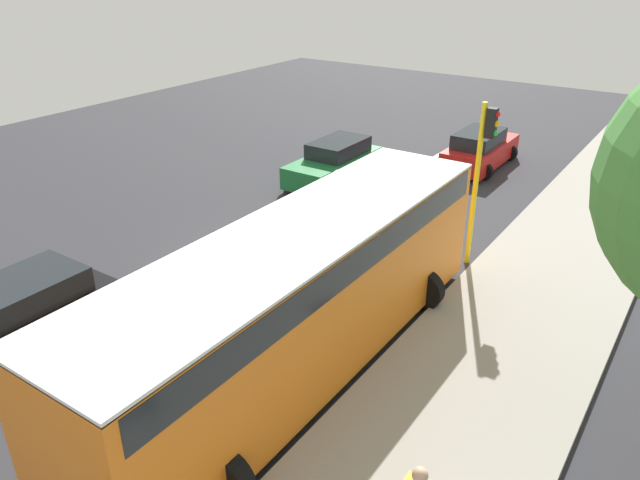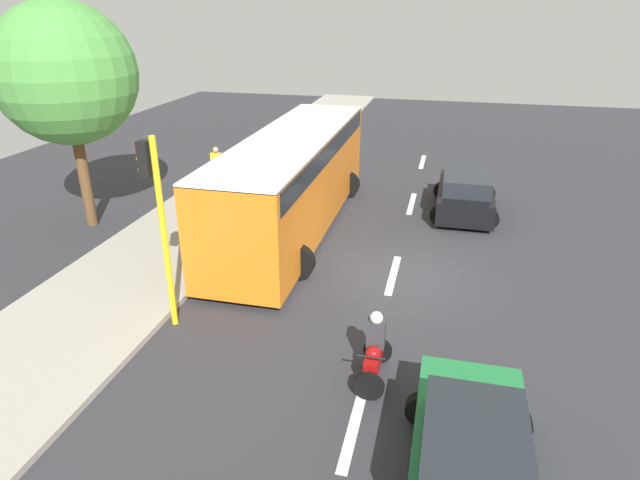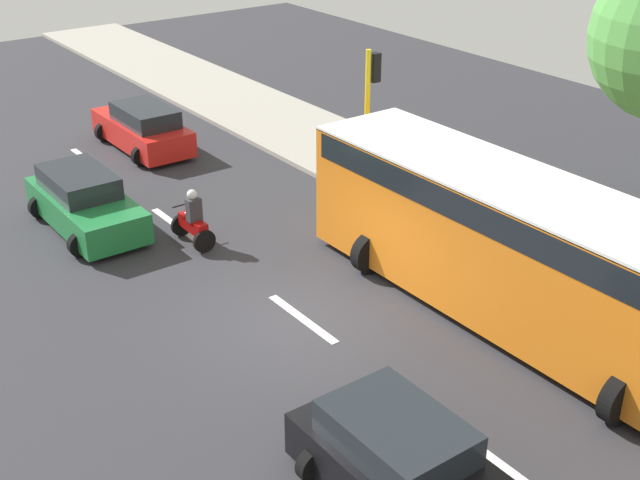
# 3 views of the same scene
# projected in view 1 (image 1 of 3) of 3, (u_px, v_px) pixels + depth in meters

# --- Properties ---
(ground_plane) EXTENTS (40.00, 60.00, 0.10)m
(ground_plane) POSITION_uv_depth(u_px,v_px,m) (252.00, 270.00, 16.77)
(ground_plane) COLOR #2D2D33
(sidewalk) EXTENTS (4.00, 60.00, 0.15)m
(sidewalk) POSITION_uv_depth(u_px,v_px,m) (500.00, 352.00, 13.16)
(sidewalk) COLOR #9E998E
(sidewalk) RESTS_ON ground
(lane_stripe_north) EXTENTS (0.20, 2.40, 0.01)m
(lane_stripe_north) POSITION_uv_depth(u_px,v_px,m) (59.00, 385.00, 12.27)
(lane_stripe_north) COLOR white
(lane_stripe_north) RESTS_ON ground
(lane_stripe_mid) EXTENTS (0.20, 2.40, 0.01)m
(lane_stripe_mid) POSITION_uv_depth(u_px,v_px,m) (251.00, 268.00, 16.74)
(lane_stripe_mid) COLOR white
(lane_stripe_mid) RESTS_ON ground
(lane_stripe_south) EXTENTS (0.20, 2.40, 0.01)m
(lane_stripe_south) POSITION_uv_depth(u_px,v_px,m) (363.00, 201.00, 21.22)
(lane_stripe_south) COLOR white
(lane_stripe_south) RESTS_ON ground
(lane_stripe_far_south) EXTENTS (0.20, 2.40, 0.01)m
(lane_stripe_far_south) POSITION_uv_depth(u_px,v_px,m) (435.00, 157.00, 25.69)
(lane_stripe_far_south) COLOR white
(lane_stripe_far_south) RESTS_ON ground
(car_black) EXTENTS (2.31, 4.09, 1.52)m
(car_black) POSITION_uv_depth(u_px,v_px,m) (21.00, 315.00, 13.31)
(car_black) COLOR black
(car_black) RESTS_ON ground
(car_green) EXTENTS (2.18, 4.30, 1.52)m
(car_green) POSITION_uv_depth(u_px,v_px,m) (335.00, 163.00, 22.80)
(car_green) COLOR #1E7238
(car_green) RESTS_ON ground
(car_red) EXTENTS (2.12, 4.34, 1.52)m
(car_red) POSITION_uv_depth(u_px,v_px,m) (480.00, 150.00, 24.28)
(car_red) COLOR red
(car_red) RESTS_ON ground
(city_bus) EXTENTS (3.20, 11.00, 3.16)m
(city_bus) POSITION_uv_depth(u_px,v_px,m) (301.00, 289.00, 12.08)
(city_bus) COLOR orange
(city_bus) RESTS_ON ground
(motorcycle) EXTENTS (0.60, 1.30, 1.53)m
(motorcycle) POSITION_uv_depth(u_px,v_px,m) (338.00, 195.00, 20.00)
(motorcycle) COLOR black
(motorcycle) RESTS_ON ground
(traffic_light_corner) EXTENTS (0.49, 0.24, 4.50)m
(traffic_light_corner) POSITION_uv_depth(u_px,v_px,m) (482.00, 163.00, 15.79)
(traffic_light_corner) COLOR yellow
(traffic_light_corner) RESTS_ON ground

